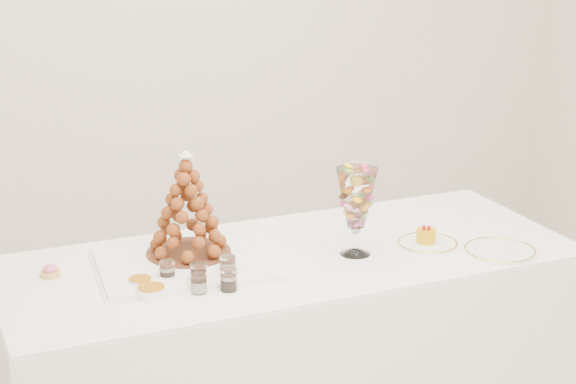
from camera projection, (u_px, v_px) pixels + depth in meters
name	position (u px, v px, depth m)	size (l,w,h in m)	color
buffet_table	(290.00, 354.00, 3.55)	(2.11, 0.96, 0.79)	white
lace_tray	(186.00, 265.00, 3.33)	(0.59, 0.44, 0.02)	white
macaron_vase	(356.00, 199.00, 3.39)	(0.15, 0.15, 0.32)	white
cake_plate	(427.00, 244.00, 3.53)	(0.23, 0.23, 0.01)	white
spare_plate	(500.00, 251.00, 3.46)	(0.26, 0.26, 0.01)	white
pink_tart	(50.00, 271.00, 3.25)	(0.07, 0.07, 0.04)	tan
verrine_a	(167.00, 271.00, 3.21)	(0.05, 0.05, 0.07)	white
verrine_b	(198.00, 274.00, 3.17)	(0.05, 0.05, 0.07)	white
verrine_c	(228.00, 266.00, 3.24)	(0.05, 0.05, 0.07)	white
verrine_d	(199.00, 282.00, 3.11)	(0.05, 0.05, 0.07)	white
verrine_e	(229.00, 280.00, 3.13)	(0.05, 0.05, 0.07)	white
ramekin_back	(140.00, 283.00, 3.17)	(0.08, 0.08, 0.03)	white
ramekin_front	(151.00, 292.00, 3.09)	(0.10, 0.10, 0.03)	white
croquembouche	(187.00, 204.00, 3.35)	(0.30, 0.30, 0.37)	#5E2F18
mousse_cake	(426.00, 235.00, 3.53)	(0.07, 0.07, 0.06)	#D09A09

